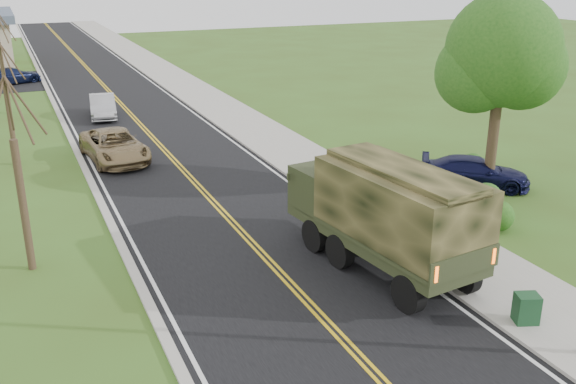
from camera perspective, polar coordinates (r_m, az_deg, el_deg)
road at (r=51.18m, az=-15.84°, el=8.83°), size 8.00×120.00×0.01m
curb_right at (r=51.90m, az=-11.27°, el=9.41°), size 0.30×120.00×0.12m
sidewalk_right at (r=52.30m, az=-9.38°, el=9.59°), size 3.20×120.00×0.10m
curb_left at (r=50.77m, az=-20.50°, el=8.30°), size 0.30×120.00×0.10m
leafy_tree at (r=27.06m, az=18.46°, el=11.15°), size 4.83×4.50×8.10m
bare_tree_a at (r=20.91m, az=-22.66°, el=0.15°), size 1.93×2.26×6.08m
bare_tree_b at (r=32.56m, az=-23.53°, el=6.41°), size 1.83×2.14×5.73m
bare_tree_c at (r=44.33m, az=-24.02°, el=9.93°), size 2.04×2.39×6.42m
bare_tree_d at (r=56.26m, az=-24.24°, el=11.44°), size 1.88×2.20×5.91m
military_truck at (r=19.70m, az=8.65°, el=-1.49°), size 3.36×7.36×3.55m
suv_champagne at (r=32.08m, az=-15.17°, el=3.99°), size 2.93×5.51×1.47m
sedan_silver at (r=41.41m, az=-16.14°, el=7.32°), size 1.96×4.38×1.40m
pickup_navy at (r=28.38m, az=16.29°, el=1.66°), size 4.73×4.13×1.31m
utility_box_near at (r=18.28m, az=20.44°, el=-9.67°), size 0.74×0.68×0.80m
lot_car_navy at (r=55.59m, az=-23.33°, el=9.47°), size 4.76×3.41×1.28m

